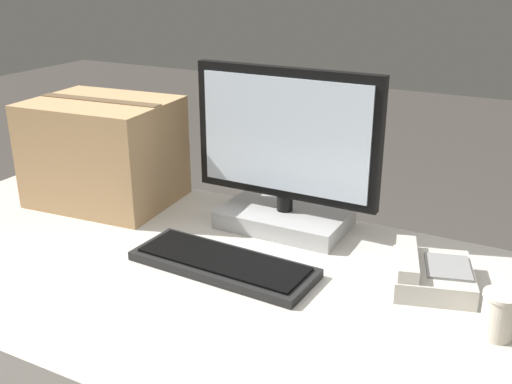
# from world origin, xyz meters

# --- Properties ---
(monitor) EXTENTS (0.52, 0.22, 0.44)m
(monitor) POSITION_xyz_m (0.10, 0.32, 0.92)
(monitor) COLOR #B7B7B7
(monitor) RESTS_ON office_desk
(keyboard) EXTENTS (0.46, 0.18, 0.03)m
(keyboard) POSITION_xyz_m (0.07, 0.03, 0.76)
(keyboard) COLOR black
(keyboard) RESTS_ON office_desk
(desk_phone) EXTENTS (0.22, 0.24, 0.08)m
(desk_phone) POSITION_xyz_m (0.53, 0.18, 0.78)
(desk_phone) COLOR beige
(desk_phone) RESTS_ON office_desk
(paper_cup_left) EXTENTS (0.07, 0.07, 0.10)m
(paper_cup_left) POSITION_xyz_m (0.69, 0.04, 0.80)
(paper_cup_left) COLOR beige
(paper_cup_left) RESTS_ON office_desk
(cardboard_box) EXTENTS (0.43, 0.35, 0.31)m
(cardboard_box) POSITION_xyz_m (-0.47, 0.25, 0.90)
(cardboard_box) COLOR tan
(cardboard_box) RESTS_ON office_desk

